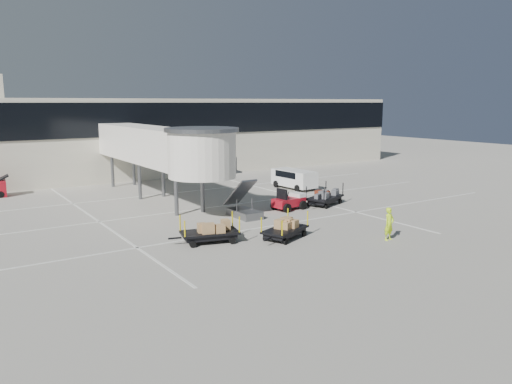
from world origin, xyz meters
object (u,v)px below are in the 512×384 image
(baggage_tug, at_px, (290,202))
(ground_worker, at_px, (389,224))
(box_cart_far, at_px, (208,233))
(box_cart_near, at_px, (286,229))
(suitcase_cart, at_px, (325,198))
(minivan, at_px, (293,177))

(baggage_tug, distance_m, ground_worker, 9.57)
(baggage_tug, xyz_separation_m, box_cart_far, (-9.02, -4.51, -0.02))
(box_cart_near, height_order, ground_worker, ground_worker)
(suitcase_cart, distance_m, minivan, 7.52)
(ground_worker, distance_m, minivan, 17.54)
(suitcase_cart, height_order, ground_worker, ground_worker)
(baggage_tug, height_order, box_cart_near, baggage_tug)
(suitcase_cart, height_order, box_cart_near, suitcase_cart)
(box_cart_far, relative_size, ground_worker, 2.11)
(box_cart_near, bearing_deg, baggage_tug, 29.00)
(box_cart_far, bearing_deg, box_cart_near, -6.06)
(box_cart_near, bearing_deg, ground_worker, -59.33)
(baggage_tug, bearing_deg, minivan, 43.60)
(suitcase_cart, relative_size, minivan, 0.89)
(box_cart_far, relative_size, minivan, 0.87)
(ground_worker, relative_size, minivan, 0.41)
(box_cart_near, distance_m, minivan, 16.76)
(suitcase_cart, xyz_separation_m, ground_worker, (-3.45, -9.42, 0.38))
(baggage_tug, xyz_separation_m, ground_worker, (-0.23, -9.56, 0.35))
(suitcase_cart, height_order, minivan, minivan)
(suitcase_cart, xyz_separation_m, box_cart_far, (-12.24, -4.37, 0.00))
(box_cart_near, bearing_deg, suitcase_cart, 13.95)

